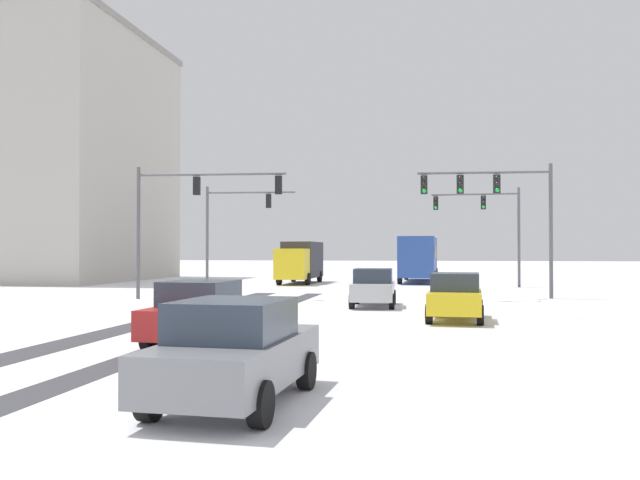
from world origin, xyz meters
The scene contains 12 objects.
wheel_track_left_lane centered at (-4.79, 14.38, 0.00)m, with size 1.16×31.64×0.01m, color #424247.
wheel_track_right_lane centered at (-2.04, 14.38, 0.00)m, with size 0.89×31.64×0.01m, color #424247.
traffic_signal_near_left centered at (-7.30, 24.95, 4.70)m, with size 7.45×0.83×6.50m.
traffic_signal_far_left centered at (-8.35, 34.89, 4.41)m, with size 5.79×0.66×6.50m.
traffic_signal_far_right centered at (7.96, 38.80, 4.63)m, with size 5.70×0.48×6.50m.
traffic_signal_near_right centered at (7.41, 26.57, 4.80)m, with size 6.32×0.74×6.50m.
car_silver_lead centered at (1.93, 22.23, 0.82)m, with size 1.95×4.16×1.62m.
car_yellow_cab_second centered at (5.19, 17.11, 0.82)m, with size 2.01×4.19×1.62m.
car_red_third centered at (-1.28, 10.11, 0.82)m, with size 1.97×4.17×1.62m.
car_grey_fourth centered at (1.46, 4.11, 0.82)m, with size 1.99×4.18×1.62m.
bus_oncoming centered at (3.33, 45.25, 1.99)m, with size 2.85×11.05×3.38m.
box_truck_delivery centered at (-5.12, 41.15, 1.63)m, with size 2.31×7.40×3.02m.
Camera 1 is at (4.51, -5.73, 2.37)m, focal length 37.04 mm.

